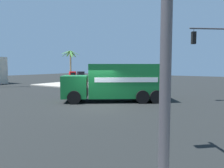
% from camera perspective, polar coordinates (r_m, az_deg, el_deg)
% --- Properties ---
extents(ground_plane, '(100.00, 100.00, 0.00)m').
position_cam_1_polar(ground_plane, '(15.43, -4.10, -5.72)').
color(ground_plane, black).
extents(sidewalk_corner_far, '(10.17, 10.17, 0.14)m').
position_cam_1_polar(sidewalk_corner_far, '(32.86, -8.24, -0.01)').
color(sidewalk_corner_far, '#9E998E').
rests_on(sidewalk_corner_far, ground).
extents(delivery_truck, '(6.59, 7.67, 2.96)m').
position_cam_1_polar(delivery_truck, '(17.13, 1.05, 0.51)').
color(delivery_truck, '#146B2D').
rests_on(delivery_truck, ground).
extents(traffic_light_secondary, '(2.85, 2.38, 6.26)m').
position_cam_1_polar(traffic_light_secondary, '(5.07, 9.97, 20.56)').
color(traffic_light_secondary, '#38383D').
rests_on(traffic_light_secondary, sidewalk_corner_near).
extents(vending_machine_red, '(1.17, 1.13, 1.85)m').
position_cam_1_polar(vending_machine_red, '(32.20, -10.36, 1.64)').
color(vending_machine_red, red).
rests_on(vending_machine_red, sidewalk_corner_far).
extents(vending_machine_blue, '(1.16, 1.11, 1.85)m').
position_cam_1_polar(vending_machine_blue, '(31.94, -8.22, 1.64)').
color(vending_machine_blue, black).
rests_on(vending_machine_blue, sidewalk_corner_far).
extents(palm_tree_far, '(3.19, 3.01, 5.19)m').
position_cam_1_polar(palm_tree_far, '(36.09, -10.94, 6.14)').
color(palm_tree_far, '#7A6647').
rests_on(palm_tree_far, sidewalk_corner_far).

